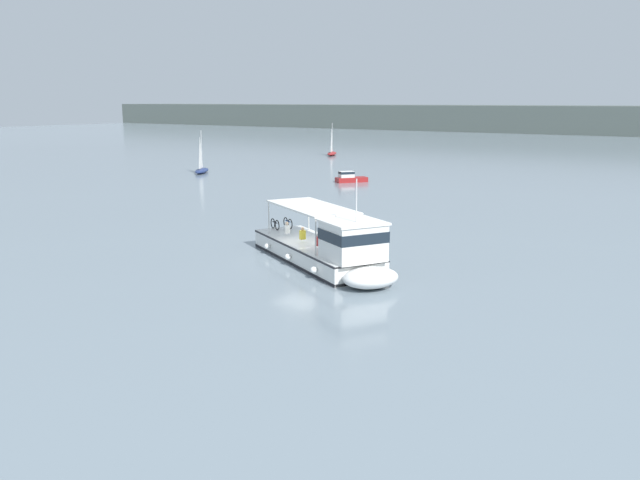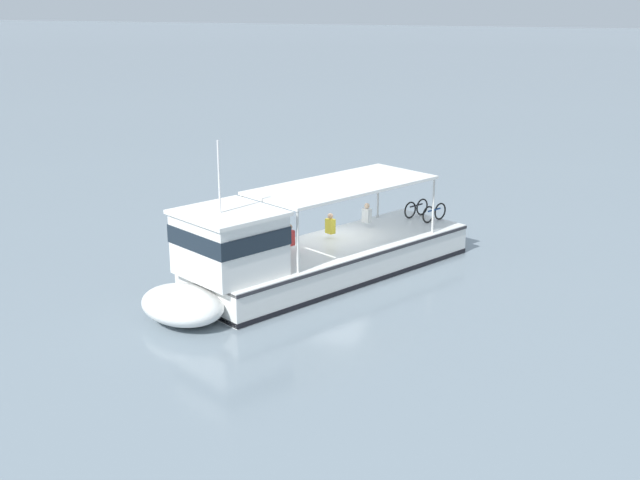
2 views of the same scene
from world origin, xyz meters
name	(u,v)px [view 2 (image 2 of 2)]	position (x,y,z in m)	size (l,w,h in m)	color
ground_plane	(331,265)	(0.00, 0.00, 0.00)	(400.00, 400.00, 0.00)	gray
ferry_main	(298,257)	(2.39, -0.43, 1.02)	(12.57, 8.97, 5.32)	white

